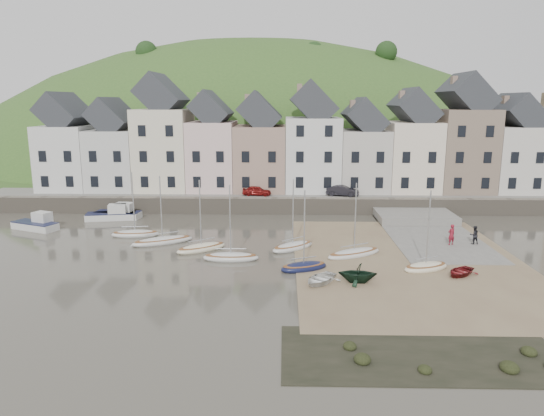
{
  "coord_description": "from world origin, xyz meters",
  "views": [
    {
      "loc": [
        1.1,
        -38.12,
        12.49
      ],
      "look_at": [
        0.0,
        6.0,
        3.0
      ],
      "focal_mm": 32.93,
      "sensor_mm": 36.0,
      "label": 1
    }
  ],
  "objects_px": {
    "car_right": "(343,191)",
    "person_dark": "(474,235)",
    "rowboat_white": "(320,279)",
    "rowboat_green": "(358,273)",
    "car_left": "(257,191)",
    "rowboat_red": "(460,272)",
    "sailboat_0": "(163,241)",
    "person_red": "(451,235)"
  },
  "relations": [
    {
      "from": "rowboat_red",
      "to": "car_left",
      "type": "relative_size",
      "value": 0.8
    },
    {
      "from": "person_dark",
      "to": "rowboat_white",
      "type": "bearing_deg",
      "value": 26.82
    },
    {
      "from": "sailboat_0",
      "to": "rowboat_green",
      "type": "xyz_separation_m",
      "value": [
        16.02,
        -9.52,
        0.5
      ]
    },
    {
      "from": "car_right",
      "to": "sailboat_0",
      "type": "bearing_deg",
      "value": 145.47
    },
    {
      "from": "rowboat_red",
      "to": "car_left",
      "type": "bearing_deg",
      "value": 172.48
    },
    {
      "from": "rowboat_red",
      "to": "car_right",
      "type": "xyz_separation_m",
      "value": [
        -6.02,
        22.8,
        1.88
      ]
    },
    {
      "from": "rowboat_white",
      "to": "rowboat_green",
      "type": "relative_size",
      "value": 1.13
    },
    {
      "from": "person_red",
      "to": "car_right",
      "type": "distance_m",
      "value": 17.05
    },
    {
      "from": "sailboat_0",
      "to": "rowboat_white",
      "type": "distance_m",
      "value": 16.57
    },
    {
      "from": "rowboat_white",
      "to": "person_dark",
      "type": "distance_m",
      "value": 17.35
    },
    {
      "from": "rowboat_green",
      "to": "person_red",
      "type": "relative_size",
      "value": 1.44
    },
    {
      "from": "person_red",
      "to": "sailboat_0",
      "type": "bearing_deg",
      "value": -22.81
    },
    {
      "from": "rowboat_green",
      "to": "car_right",
      "type": "distance_m",
      "value": 24.55
    },
    {
      "from": "person_dark",
      "to": "car_left",
      "type": "relative_size",
      "value": 0.49
    },
    {
      "from": "rowboat_green",
      "to": "rowboat_red",
      "type": "distance_m",
      "value": 7.88
    },
    {
      "from": "sailboat_0",
      "to": "person_red",
      "type": "relative_size",
      "value": 3.41
    },
    {
      "from": "rowboat_green",
      "to": "person_red",
      "type": "height_order",
      "value": "person_red"
    },
    {
      "from": "rowboat_white",
      "to": "rowboat_green",
      "type": "bearing_deg",
      "value": 41.83
    },
    {
      "from": "person_red",
      "to": "rowboat_red",
      "type": "bearing_deg",
      "value": 54.4
    },
    {
      "from": "person_red",
      "to": "car_left",
      "type": "bearing_deg",
      "value": -62.59
    },
    {
      "from": "car_right",
      "to": "rowboat_white",
      "type": "bearing_deg",
      "value": -174.57
    },
    {
      "from": "sailboat_0",
      "to": "person_dark",
      "type": "xyz_separation_m",
      "value": [
        27.63,
        0.14,
        0.68
      ]
    },
    {
      "from": "car_left",
      "to": "sailboat_0",
      "type": "bearing_deg",
      "value": 159.86
    },
    {
      "from": "car_right",
      "to": "car_left",
      "type": "bearing_deg",
      "value": 105.32
    },
    {
      "from": "rowboat_red",
      "to": "car_right",
      "type": "height_order",
      "value": "car_right"
    },
    {
      "from": "rowboat_red",
      "to": "person_dark",
      "type": "bearing_deg",
      "value": 111.27
    },
    {
      "from": "rowboat_green",
      "to": "car_left",
      "type": "bearing_deg",
      "value": -156.02
    },
    {
      "from": "sailboat_0",
      "to": "person_dark",
      "type": "height_order",
      "value": "sailboat_0"
    },
    {
      "from": "sailboat_0",
      "to": "rowboat_red",
      "type": "distance_m",
      "value": 24.99
    },
    {
      "from": "rowboat_green",
      "to": "person_dark",
      "type": "height_order",
      "value": "person_dark"
    },
    {
      "from": "rowboat_white",
      "to": "person_dark",
      "type": "bearing_deg",
      "value": 71.55
    },
    {
      "from": "rowboat_green",
      "to": "person_red",
      "type": "bearing_deg",
      "value": 139.54
    },
    {
      "from": "rowboat_white",
      "to": "person_dark",
      "type": "xyz_separation_m",
      "value": [
        14.24,
        9.89,
        0.56
      ]
    },
    {
      "from": "rowboat_red",
      "to": "car_right",
      "type": "relative_size",
      "value": 0.71
    },
    {
      "from": "person_red",
      "to": "car_right",
      "type": "xyz_separation_m",
      "value": [
        -7.83,
        15.11,
        1.17
      ]
    },
    {
      "from": "rowboat_white",
      "to": "person_dark",
      "type": "height_order",
      "value": "person_dark"
    },
    {
      "from": "rowboat_red",
      "to": "person_red",
      "type": "distance_m",
      "value": 7.93
    },
    {
      "from": "rowboat_red",
      "to": "rowboat_white",
      "type": "bearing_deg",
      "value": -122.42
    },
    {
      "from": "rowboat_white",
      "to": "rowboat_red",
      "type": "xyz_separation_m",
      "value": [
        10.33,
        1.88,
        -0.04
      ]
    },
    {
      "from": "car_right",
      "to": "person_dark",
      "type": "bearing_deg",
      "value": -130.78
    },
    {
      "from": "sailboat_0",
      "to": "car_right",
      "type": "xyz_separation_m",
      "value": [
        17.7,
        14.93,
        1.96
      ]
    },
    {
      "from": "rowboat_white",
      "to": "rowboat_red",
      "type": "distance_m",
      "value": 10.5
    }
  ]
}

